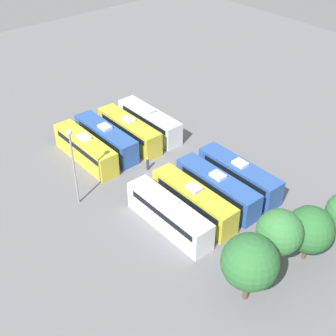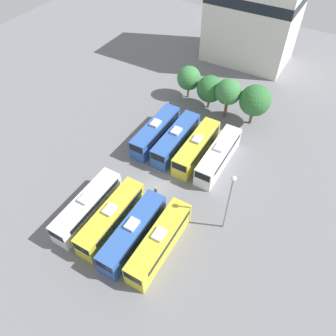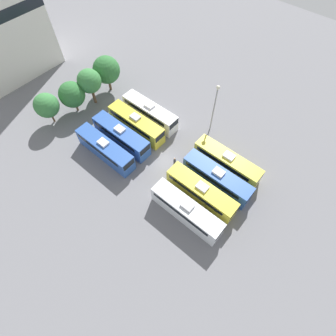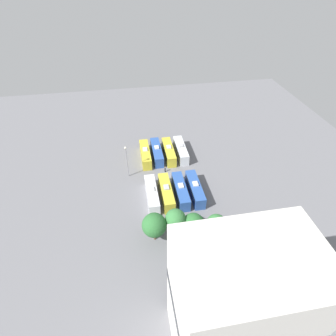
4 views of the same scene
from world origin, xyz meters
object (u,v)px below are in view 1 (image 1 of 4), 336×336
bus_0 (150,121)px  tree_3 (250,262)px  bus_1 (129,130)px  bus_5 (217,187)px  bus_6 (194,200)px  bus_4 (239,175)px  bus_2 (106,138)px  tree_1 (310,230)px  tree_2 (279,232)px  bus_7 (169,214)px  bus_3 (85,148)px  worker_person (148,164)px  light_pole (72,156)px

bus_0 → tree_3: bearing=67.9°
bus_1 → bus_5: bearing=90.3°
bus_0 → bus_6: size_ratio=1.00×
bus_0 → bus_4: bearing=90.2°
bus_2 → tree_1: 28.16m
bus_4 → tree_1: bearing=73.6°
bus_0 → tree_2: (6.81, 26.78, 3.05)m
bus_1 → bus_7: bearing=67.0°
bus_0 → bus_3: same height
bus_6 → bus_7: bearing=0.5°
bus_0 → tree_1: size_ratio=1.82×
bus_4 → worker_person: bearing=-58.8°
bus_5 → bus_4: bearing=-179.6°
tree_2 → light_pole: bearing=-67.1°
bus_4 → tree_3: tree_3 is taller
bus_1 → bus_7: 17.32m
bus_7 → tree_2: (-3.46, 10.68, 3.05)m
bus_0 → bus_5: (3.43, 16.13, 0.00)m
bus_3 → worker_person: bearing=125.1°
bus_2 → bus_5: 16.69m
bus_4 → tree_2: 13.07m
bus_0 → bus_3: (10.17, 0.23, 0.00)m
tree_2 → bus_2: bearing=-89.9°
bus_1 → bus_3: same height
tree_1 → tree_3: bearing=-3.1°
bus_1 → bus_7: (6.78, 15.94, 0.00)m
light_pole → tree_3: bearing=101.5°
worker_person → light_pole: bearing=0.3°
bus_3 → bus_6: bearing=101.8°
tree_2 → tree_3: 4.32m
bus_7 → bus_5: bearing=179.8°
bus_6 → worker_person: 9.52m
bus_0 → bus_1: size_ratio=1.00×
tree_1 → bus_2: bearing=-82.8°
bus_7 → tree_1: size_ratio=1.82×
worker_person → tree_2: bearing=86.6°
bus_3 → tree_1: 28.35m
bus_7 → tree_2: size_ratio=1.56×
bus_5 → tree_1: 11.71m
tree_1 → tree_2: 3.76m
bus_2 → tree_2: (-0.06, 26.99, 3.05)m
bus_2 → tree_3: tree_3 is taller
bus_7 → worker_person: 10.54m
bus_0 → worker_person: bus_0 is taller
bus_2 → tree_3: size_ratio=1.57×
bus_6 → tree_3: 12.25m
bus_0 → tree_1: 27.94m
bus_1 → bus_2: bearing=-6.3°
bus_5 → tree_1: (-0.09, 11.54, 1.93)m
tree_3 → bus_3: bearing=-92.0°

